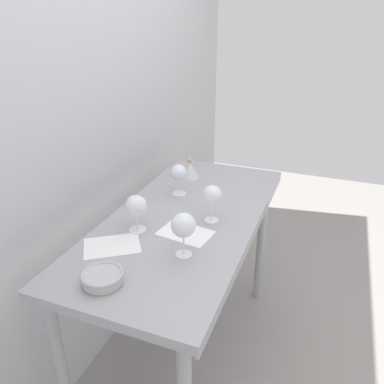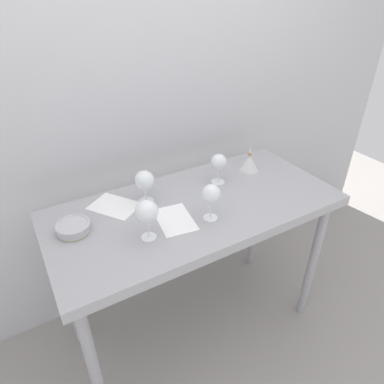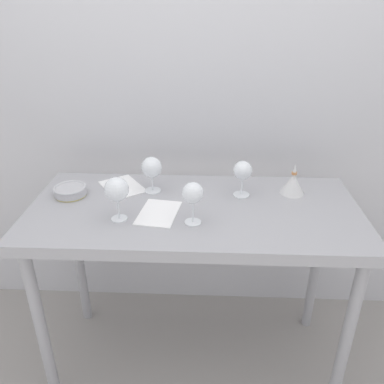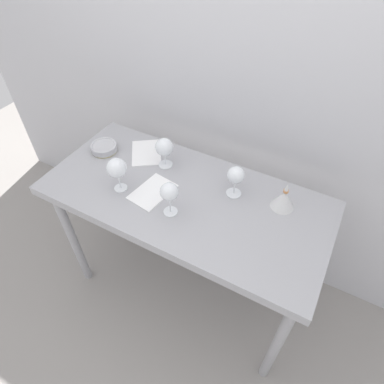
% 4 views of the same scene
% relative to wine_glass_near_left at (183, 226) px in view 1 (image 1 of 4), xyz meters
% --- Properties ---
extents(ground_plane, '(6.00, 6.00, 0.00)m').
position_rel_wine_glass_near_left_xyz_m(ground_plane, '(0.30, 0.12, -1.03)').
color(ground_plane, gray).
extents(back_wall, '(3.80, 0.04, 2.60)m').
position_rel_wine_glass_near_left_xyz_m(back_wall, '(0.30, 0.61, 0.27)').
color(back_wall, silver).
rests_on(back_wall, ground_plane).
extents(steel_counter, '(1.40, 0.65, 0.90)m').
position_rel_wine_glass_near_left_xyz_m(steel_counter, '(0.30, 0.11, -0.23)').
color(steel_counter, '#9F9FA4').
rests_on(steel_counter, ground_plane).
extents(wine_glass_near_left, '(0.10, 0.10, 0.18)m').
position_rel_wine_glass_near_left_xyz_m(wine_glass_near_left, '(0.00, 0.00, 0.00)').
color(wine_glass_near_left, white).
rests_on(wine_glass_near_left, steel_counter).
extents(wine_glass_near_center, '(0.08, 0.08, 0.17)m').
position_rel_wine_glass_near_left_xyz_m(wine_glass_near_center, '(0.29, -0.01, -0.00)').
color(wine_glass_near_center, white).
rests_on(wine_glass_near_center, steel_counter).
extents(wine_glass_far_left, '(0.09, 0.09, 0.16)m').
position_rel_wine_glass_near_left_xyz_m(wine_glass_far_left, '(0.10, 0.26, -0.02)').
color(wine_glass_far_left, white).
rests_on(wine_glass_far_left, steel_counter).
extents(wine_glass_far_right, '(0.08, 0.08, 0.16)m').
position_rel_wine_glass_near_left_xyz_m(wine_glass_far_right, '(0.50, 0.23, -0.01)').
color(wine_glass_far_right, white).
rests_on(wine_glass_far_right, steel_counter).
extents(tasting_sheet_upper, '(0.26, 0.27, 0.00)m').
position_rel_wine_glass_near_left_xyz_m(tasting_sheet_upper, '(-0.05, 0.29, -0.13)').
color(tasting_sheet_upper, white).
rests_on(tasting_sheet_upper, steel_counter).
extents(tasting_sheet_lower, '(0.18, 0.24, 0.00)m').
position_rel_wine_glass_near_left_xyz_m(tasting_sheet_lower, '(0.15, 0.05, -0.13)').
color(tasting_sheet_lower, white).
rests_on(tasting_sheet_lower, steel_counter).
extents(tasting_bowl, '(0.15, 0.15, 0.04)m').
position_rel_wine_glass_near_left_xyz_m(tasting_bowl, '(-0.26, 0.20, -0.10)').
color(tasting_bowl, '#DBCC66').
rests_on(tasting_bowl, steel_counter).
extents(decanter_funnel, '(0.11, 0.11, 0.14)m').
position_rel_wine_glass_near_left_xyz_m(decanter_funnel, '(0.73, 0.27, -0.08)').
color(decanter_funnel, silver).
rests_on(decanter_funnel, steel_counter).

